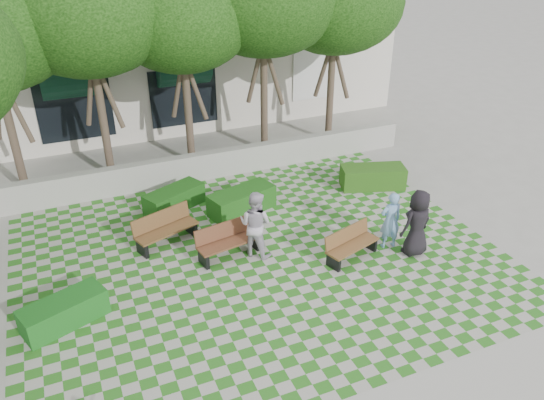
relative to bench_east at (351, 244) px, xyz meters
name	(u,v)px	position (x,y,z in m)	size (l,w,h in m)	color
ground	(277,282)	(-2.15, -0.23, -0.39)	(90.00, 90.00, 0.00)	gray
lawn	(262,260)	(-2.15, 0.77, -0.39)	(12.00, 12.00, 0.00)	#2B721E
retaining_wall	(203,166)	(-2.15, 5.97, 0.06)	(15.00, 0.36, 0.90)	#9E9B93
bench_east	(351,244)	(0.00, 0.00, 0.00)	(1.63, 0.95, 0.81)	brown
bench_mid	(228,241)	(-2.85, 1.33, 0.03)	(1.76, 0.85, 0.88)	#56301D
bench_west	(165,229)	(-4.21, 2.52, 0.05)	(1.82, 1.12, 0.91)	brown
hedge_east	(373,177)	(2.71, 3.20, -0.04)	(2.02, 0.81, 0.71)	#234E14
hedge_midright	(242,201)	(-1.74, 3.34, -0.04)	(2.00, 0.80, 0.70)	#174813
hedge_midleft	(174,199)	(-3.53, 4.32, -0.07)	(1.83, 0.73, 0.64)	#164713
hedge_west	(64,312)	(-6.95, 0.24, -0.08)	(1.77, 0.71, 0.62)	#155119
person_blue	(390,220)	(1.18, 0.05, 0.41)	(0.58, 0.38, 1.60)	#78A7DC
person_dark	(417,223)	(1.62, -0.48, 0.51)	(0.88, 0.57, 1.81)	black
person_white	(255,224)	(-2.18, 1.11, 0.51)	(0.88, 0.68, 1.80)	silver
tree_row	(129,24)	(-4.01, 5.72, 4.79)	(17.70, 13.40, 7.41)	#47382B
building	(169,51)	(-1.22, 13.85, 2.12)	(18.00, 8.92, 5.15)	beige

